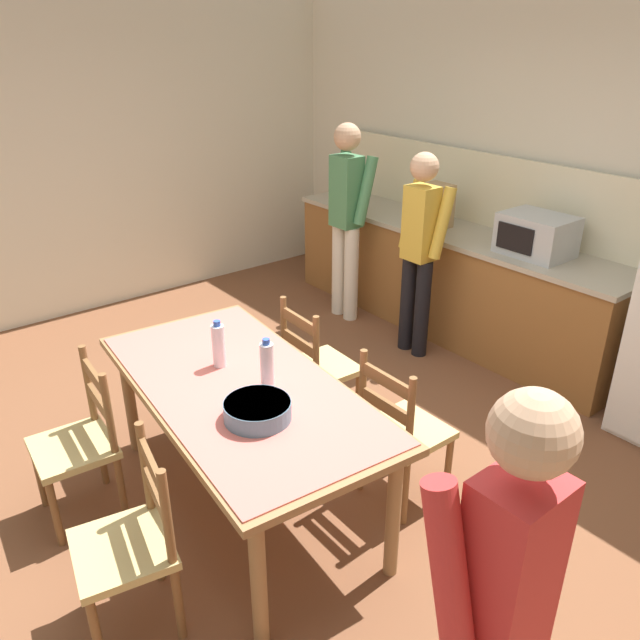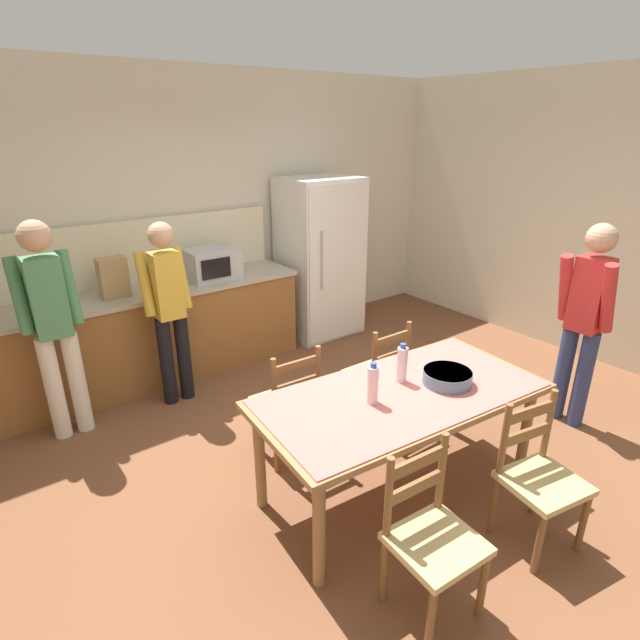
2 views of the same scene
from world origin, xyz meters
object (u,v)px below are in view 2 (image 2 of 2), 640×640
microwave (212,263)px  dining_table (401,403)px  serving_bowl (447,376)px  chair_side_near_left (431,537)px  chair_side_far_right (379,375)px  paper_bag (113,277)px  chair_side_far_left (288,403)px  person_at_sink (52,321)px  bottle_off_centre (402,364)px  refrigerator (320,258)px  bottle_near_centre (373,384)px  person_at_counter (169,305)px  person_by_table (585,317)px  chair_side_near_right (539,477)px

microwave → dining_table: 2.62m
dining_table → serving_bowl: size_ratio=6.11×
chair_side_near_left → chair_side_far_right: (0.98, 1.42, 0.00)m
paper_bag → chair_side_far_left: bearing=-70.4°
dining_table → chair_side_far_right: 0.90m
person_at_sink → microwave: bearing=-72.3°
microwave → person_at_sink: size_ratio=0.29×
bottle_off_centre → serving_bowl: (0.22, -0.20, -0.07)m
refrigerator → microwave: size_ratio=3.64×
chair_side_far_left → bottle_near_centre: bearing=101.8°
serving_bowl → person_at_counter: person_at_counter is taller
bottle_near_centre → chair_side_far_left: 0.90m
dining_table → paper_bag: bearing=111.0°
paper_bag → serving_bowl: 3.01m
microwave → bottle_near_centre: microwave is taller
bottle_near_centre → chair_side_far_right: bearing=43.5°
refrigerator → person_by_table: 2.86m
bottle_off_centre → person_by_table: (1.68, -0.35, 0.05)m
person_by_table → person_at_sink: bearing=-34.9°
bottle_off_centre → serving_bowl: bearing=-43.1°
microwave → refrigerator: bearing=-0.8°
paper_bag → chair_side_near_right: size_ratio=0.40×
bottle_near_centre → bottle_off_centre: size_ratio=1.00×
chair_side_near_left → chair_side_far_left: bearing=89.0°
microwave → chair_side_far_left: bearing=-99.9°
chair_side_far_right → dining_table: bearing=55.9°
microwave → serving_bowl: (0.36, -2.70, -0.24)m
chair_side_far_right → person_at_sink: bearing=-33.0°
paper_bag → bottle_near_centre: (0.76, -2.57, -0.19)m
chair_side_near_left → chair_side_far_left: size_ratio=1.00×
refrigerator → person_by_table: bearing=-80.3°
paper_bag → bottle_off_centre: (1.10, -2.48, -0.19)m
microwave → paper_bag: 0.96m
dining_table → bottle_near_centre: bottle_near_centre is taller
bottle_near_centre → chair_side_far_right: bottle_near_centre is taller
bottle_off_centre → paper_bag: bearing=113.9°
microwave → person_at_counter: bearing=-142.1°
person_by_table → refrigerator: bearing=-80.5°
paper_bag → person_at_counter: bearing=-60.4°
chair_side_far_left → person_at_sink: (-1.25, 1.31, 0.54)m
person_at_counter → serving_bowl: bearing=-154.7°
chair_side_near_left → dining_table: bearing=59.6°
bottle_near_centre → person_at_counter: (-0.47, 2.06, 0.02)m
paper_bag → chair_side_near_right: bearing=-68.1°
dining_table → person_at_counter: size_ratio=1.20×
microwave → chair_side_near_right: size_ratio=0.55×
chair_side_near_right → person_at_sink: (-1.96, 2.89, 0.54)m
chair_side_far_left → chair_side_far_right: bearing=177.9°
chair_side_near_right → paper_bag: bearing=122.6°
paper_bag → serving_bowl: size_ratio=1.12×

